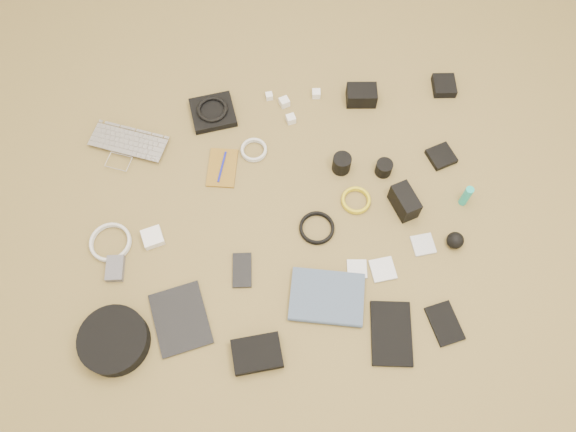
{
  "coord_description": "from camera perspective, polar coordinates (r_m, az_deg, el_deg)",
  "views": [
    {
      "loc": [
        -0.07,
        -0.81,
        1.82
      ],
      "look_at": [
        0.03,
        0.01,
        0.02
      ],
      "focal_mm": 35.0,
      "sensor_mm": 36.0,
      "label": 1
    }
  ],
  "objects": [
    {
      "name": "headphone_pouch",
      "position": [
        2.22,
        -7.63,
        10.38
      ],
      "size": [
        0.18,
        0.17,
        0.03
      ],
      "primitive_type": "cube",
      "rotation": [
        0.0,
        0.0,
        0.13
      ],
      "color": "black",
      "rests_on": "ground"
    },
    {
      "name": "cable_white_b",
      "position": [
        2.05,
        -17.55,
        -2.63
      ],
      "size": [
        0.16,
        0.16,
        0.01
      ],
      "primitive_type": "torus",
      "rotation": [
        0.0,
        0.0,
        -0.09
      ],
      "color": "silver",
      "rests_on": "ground"
    },
    {
      "name": "dslr_camera",
      "position": [
        2.24,
        7.47,
        12.06
      ],
      "size": [
        0.12,
        0.09,
        0.07
      ],
      "primitive_type": "cube",
      "rotation": [
        0.0,
        0.0,
        -0.11
      ],
      "color": "black",
      "rests_on": "ground"
    },
    {
      "name": "drive_case",
      "position": [
        1.83,
        -3.16,
        -13.8
      ],
      "size": [
        0.16,
        0.12,
        0.04
      ],
      "primitive_type": "cube",
      "rotation": [
        0.0,
        0.0,
        0.06
      ],
      "color": "black",
      "rests_on": "ground"
    },
    {
      "name": "paperback",
      "position": [
        1.86,
        3.76,
        -10.9
      ],
      "size": [
        0.28,
        0.23,
        0.02
      ],
      "primitive_type": "imported",
      "rotation": [
        0.0,
        0.0,
        1.35
      ],
      "color": "#41536E",
      "rests_on": "ground"
    },
    {
      "name": "headphones",
      "position": [
        2.2,
        -7.7,
        10.7
      ],
      "size": [
        0.16,
        0.16,
        0.02
      ],
      "primitive_type": "torus",
      "rotation": [
        0.0,
        0.0,
        -0.4
      ],
      "color": "black",
      "rests_on": "headphone_pouch"
    },
    {
      "name": "cable_black",
      "position": [
        1.98,
        2.94,
        -1.28
      ],
      "size": [
        0.15,
        0.15,
        0.01
      ],
      "primitive_type": "torus",
      "rotation": [
        0.0,
        0.0,
        -0.22
      ],
      "color": "black",
      "rests_on": "ground"
    },
    {
      "name": "lens_cleaner",
      "position": [
        2.07,
        17.64,
        1.96
      ],
      "size": [
        0.03,
        0.03,
        0.1
      ],
      "primitive_type": "cylinder",
      "rotation": [
        0.0,
        0.0,
        -0.04
      ],
      "color": "#1BB2A0",
      "rests_on": "ground"
    },
    {
      "name": "charger_d",
      "position": [
        2.18,
        0.29,
        9.83
      ],
      "size": [
        0.04,
        0.04,
        0.03
      ],
      "primitive_type": "cube",
      "rotation": [
        0.0,
        0.0,
        0.22
      ],
      "color": "white",
      "rests_on": "ground"
    },
    {
      "name": "laptop",
      "position": [
        2.2,
        -16.26,
        6.33
      ],
      "size": [
        0.34,
        0.29,
        0.02
      ],
      "primitive_type": "imported",
      "rotation": [
        0.0,
        0.0,
        -0.39
      ],
      "color": "silver",
      "rests_on": "ground"
    },
    {
      "name": "notebook_black_b",
      "position": [
        1.93,
        15.62,
        -10.47
      ],
      "size": [
        0.11,
        0.15,
        0.01
      ],
      "primitive_type": "cube",
      "rotation": [
        0.0,
        0.0,
        0.19
      ],
      "color": "black",
      "rests_on": "ground"
    },
    {
      "name": "notebook_olive",
      "position": [
        2.1,
        -6.7,
        4.89
      ],
      "size": [
        0.13,
        0.18,
        0.01
      ],
      "primitive_type": "cube",
      "rotation": [
        0.0,
        0.0,
        -0.18
      ],
      "color": "olive",
      "rests_on": "ground"
    },
    {
      "name": "tablet",
      "position": [
        1.9,
        -10.85,
        -10.22
      ],
      "size": [
        0.21,
        0.25,
        0.01
      ],
      "primitive_type": "cube",
      "rotation": [
        0.0,
        0.0,
        0.2
      ],
      "color": "black",
      "rests_on": "ground"
    },
    {
      "name": "filter_case_right",
      "position": [
        2.01,
        13.56,
        -2.85
      ],
      "size": [
        0.08,
        0.08,
        0.01
      ],
      "primitive_type": "cube",
      "rotation": [
        0.0,
        0.0,
        0.08
      ],
      "color": "silver",
      "rests_on": "ground"
    },
    {
      "name": "charger_c",
      "position": [
        2.26,
        2.88,
        12.3
      ],
      "size": [
        0.03,
        0.03,
        0.03
      ],
      "primitive_type": "cube",
      "rotation": [
        0.0,
        0.0,
        -0.1
      ],
      "color": "white",
      "rests_on": "ground"
    },
    {
      "name": "cable_white_a",
      "position": [
        2.12,
        -3.48,
        6.63
      ],
      "size": [
        0.13,
        0.13,
        0.01
      ],
      "primitive_type": "torus",
      "rotation": [
        0.0,
        0.0,
        -0.33
      ],
      "color": "silver",
      "rests_on": "ground"
    },
    {
      "name": "phone",
      "position": [
        1.92,
        -4.68,
        -5.51
      ],
      "size": [
        0.07,
        0.13,
        0.01
      ],
      "primitive_type": "cube",
      "rotation": [
        0.0,
        0.0,
        -0.09
      ],
      "color": "black",
      "rests_on": "ground"
    },
    {
      "name": "filter_case_mid",
      "position": [
        1.95,
        9.6,
        -5.39
      ],
      "size": [
        0.09,
        0.09,
        0.01
      ],
      "primitive_type": "cube",
      "rotation": [
        0.0,
        0.0,
        0.09
      ],
      "color": "silver",
      "rests_on": "ground"
    },
    {
      "name": "flash",
      "position": [
        2.02,
        11.75,
        1.44
      ],
      "size": [
        0.1,
        0.13,
        0.09
      ],
      "primitive_type": "cube",
      "rotation": [
        0.0,
        0.0,
        0.3
      ],
      "color": "black",
      "rests_on": "ground"
    },
    {
      "name": "notebook_black_a",
      "position": [
        1.89,
        10.45,
        -11.64
      ],
      "size": [
        0.16,
        0.23,
        0.02
      ],
      "primitive_type": "cube",
      "rotation": [
        0.0,
        0.0,
        -0.15
      ],
      "color": "black",
      "rests_on": "ground"
    },
    {
      "name": "air_blower",
      "position": [
        2.01,
        16.62,
        -2.39
      ],
      "size": [
        0.07,
        0.07,
        0.06
      ],
      "primitive_type": "sphere",
      "rotation": [
        0.0,
        0.0,
        0.3
      ],
      "color": "black",
      "rests_on": "ground"
    },
    {
      "name": "charger_a",
      "position": [
        2.25,
        -1.93,
        12.08
      ],
      "size": [
        0.03,
        0.03,
        0.02
      ],
      "primitive_type": "cube",
      "rotation": [
        0.0,
        0.0,
        0.09
      ],
      "color": "white",
      "rests_on": "ground"
    },
    {
      "name": "lens_b",
      "position": [
        2.09,
        9.71,
        4.83
      ],
      "size": [
        0.07,
        0.07,
        0.06
      ],
      "primitive_type": "cylinder",
      "rotation": [
        0.0,
        0.0,
        0.08
      ],
      "color": "black",
      "rests_on": "ground"
    },
    {
      "name": "battery_charger",
      "position": [
        2.0,
        -17.16,
        -5.11
      ],
      "size": [
        0.06,
        0.09,
        0.02
      ],
      "primitive_type": "cube",
      "rotation": [
        0.0,
        0.0,
        -0.08
      ],
      "color": "#5A595F",
      "rests_on": "ground"
    },
    {
      "name": "charger_b",
      "position": [
        2.23,
        -0.37,
        11.49
      ],
      "size": [
        0.04,
        0.04,
        0.03
      ],
      "primitive_type": "cube",
      "rotation": [
        0.0,
        0.0,
        0.33
      ],
      "color": "white",
      "rests_on": "ground"
    },
    {
      "name": "lens_a",
      "position": [
        2.06,
        5.47,
        5.33
      ],
      "size": [
        0.09,
        0.09,
        0.07
      ],
      "primitive_type": "cylinder",
      "rotation": [
        0.0,
        0.0,
        -0.34
      ],
      "color": "black",
      "rests_on": "ground"
    },
    {
      "name": "filter_case_left",
      "position": [
        1.93,
        7.02,
        -5.37
      ],
      "size": [
        0.07,
        0.07,
        0.01
      ],
      "primitive_type": "cube",
      "rotation": [
        0.0,
        0.0,
        -0.12
      ],
      "color": "silver",
      "rests_on": "ground"
    },
    {
      "name": "cable_yellow",
      "position": [
        2.03,
        6.89,
        1.52
      ],
      "size": [
        0.12,
        0.12,
        0.01
      ],
      "primitive_type": "torus",
      "rotation": [
        0.0,
        0.0,
        0.14
      ],
      "color": "gold",
      "rests_on": "ground"
    },
    {
      "name": "lens_pouch",
      "position": [
        2.36,
        15.56,
        12.65
      ],
      "size": [
        0.09,
        0.1,
        0.03
      ],
      "primitive_type": "cube",
      "rotation": [
        0.0,
        0.0,
        -0.09
      ],
      "color": "black",
      "rests_on": "ground"
    },
    {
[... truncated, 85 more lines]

